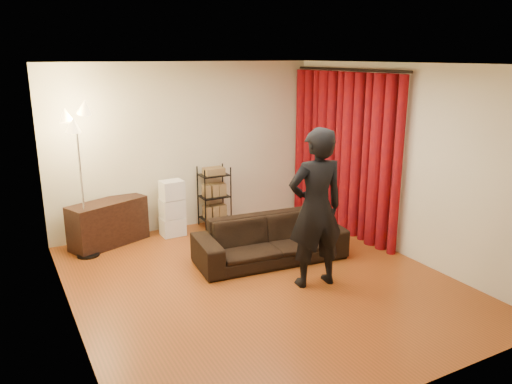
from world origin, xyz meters
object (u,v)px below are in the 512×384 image
wire_shelf (214,196)px  storage_boxes (172,208)px  floor_lamp (82,185)px  sofa (270,240)px  person (316,209)px  media_cabinet (108,223)px

wire_shelf → storage_boxes: bearing=171.8°
storage_boxes → floor_lamp: floor_lamp is taller
sofa → wire_shelf: wire_shelf is taller
storage_boxes → person: bearing=-68.9°
storage_boxes → floor_lamp: bearing=-170.1°
media_cabinet → floor_lamp: size_ratio=0.55×
floor_lamp → wire_shelf: bearing=9.6°
media_cabinet → storage_boxes: bearing=-26.2°
person → media_cabinet: 3.32m
sofa → floor_lamp: size_ratio=0.98×
storage_boxes → sofa: bearing=-61.7°
person → wire_shelf: size_ratio=1.96×
person → floor_lamp: size_ratio=0.94×
media_cabinet → wire_shelf: (1.77, 0.05, 0.17)m
person → storage_boxes: (-0.98, 2.52, -0.54)m
sofa → person: (0.11, -0.91, 0.69)m
media_cabinet → floor_lamp: 0.87m
sofa → person: 1.15m
sofa → wire_shelf: size_ratio=2.06×
person → floor_lamp: (-2.34, 2.29, 0.07)m
sofa → wire_shelf: 1.75m
sofa → storage_boxes: bearing=123.6°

